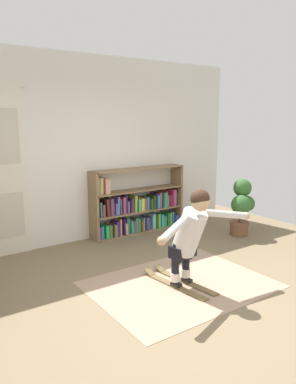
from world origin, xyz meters
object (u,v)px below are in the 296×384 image
(person_skier, at_px, (191,231))
(bookshelf, at_px, (136,207))
(skis_pair, at_px, (178,282))
(potted_plant, at_px, (242,205))

(person_skier, bearing_deg, bookshelf, 72.35)
(bookshelf, xyz_separation_m, skis_pair, (-0.72, -2.00, -0.43))
(potted_plant, bearing_deg, person_skier, -152.99)
(potted_plant, relative_size, person_skier, 0.64)
(bookshelf, bearing_deg, potted_plant, -39.85)
(bookshelf, bearing_deg, skis_pair, -109.67)
(potted_plant, height_order, person_skier, person_skier)
(skis_pair, bearing_deg, bookshelf, 70.33)
(potted_plant, xyz_separation_m, person_skier, (-2.05, -1.05, 0.18))
(skis_pair, height_order, person_skier, person_skier)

